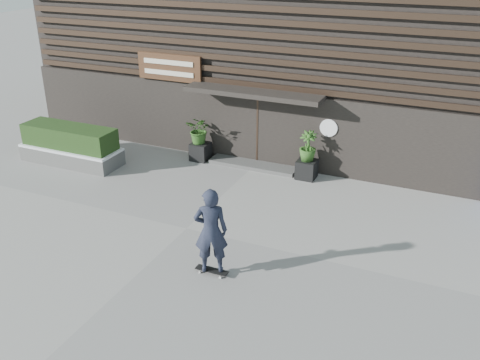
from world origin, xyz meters
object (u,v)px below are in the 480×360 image
at_px(planter_pot_left, 200,151).
at_px(planter_pot_right, 307,169).
at_px(raised_bed, 72,155).
at_px(skateboarder, 211,231).

distance_m(planter_pot_left, planter_pot_right, 3.80).
height_order(planter_pot_left, planter_pot_right, same).
xyz_separation_m(planter_pot_left, planter_pot_right, (3.80, 0.00, 0.00)).
bearing_deg(planter_pot_left, planter_pot_right, 0.00).
relative_size(planter_pot_right, raised_bed, 0.17).
bearing_deg(raised_bed, skateboarder, -28.56).
xyz_separation_m(planter_pot_right, raised_bed, (-7.69, -1.98, -0.05)).
height_order(planter_pot_left, raised_bed, planter_pot_left).
relative_size(planter_pot_left, skateboarder, 0.28).
bearing_deg(skateboarder, raised_bed, 151.44).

